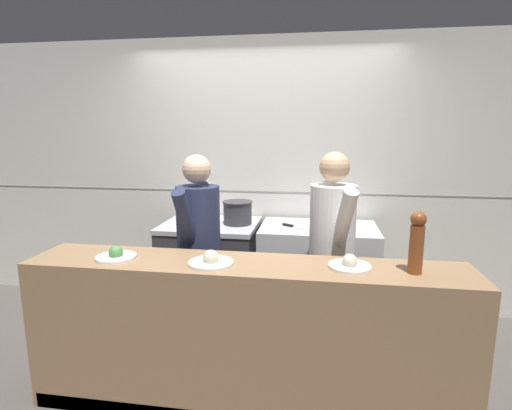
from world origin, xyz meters
TOP-DOWN VIEW (x-y plane):
  - ground_plane at (0.00, 0.00)m, footprint 14.00×14.00m
  - wall_back_tiled at (0.00, 1.33)m, footprint 8.00×0.06m
  - oven_range at (-0.45, 0.93)m, footprint 0.86×0.71m
  - prep_counter at (0.53, 0.93)m, footprint 1.02×0.65m
  - pass_counter at (0.09, -0.26)m, footprint 2.68×0.45m
  - stock_pot at (-0.61, 0.98)m, footprint 0.31×0.31m
  - sauce_pot at (-0.19, 0.93)m, footprint 0.27×0.27m
  - mixing_bowl_steel at (0.45, 0.92)m, footprint 0.22×0.22m
  - chefs_knife at (0.34, 0.85)m, footprint 0.32×0.23m
  - plated_dish_main at (-0.71, -0.30)m, footprint 0.25×0.25m
  - plated_dish_appetiser at (-0.10, -0.31)m, footprint 0.27×0.27m
  - plated_dish_dessert at (0.71, -0.25)m, footprint 0.25×0.25m
  - pepper_mill at (1.06, -0.28)m, footprint 0.09×0.09m
  - chef_head_cook at (-0.35, 0.24)m, footprint 0.36×0.69m
  - chef_sous at (0.63, 0.30)m, footprint 0.41×0.69m

SIDE VIEW (x-z plane):
  - ground_plane at x=0.00m, z-range 0.00..0.00m
  - prep_counter at x=0.53m, z-range 0.00..0.91m
  - oven_range at x=-0.45m, z-range 0.00..0.91m
  - pass_counter at x=0.09m, z-range 0.00..0.95m
  - chef_head_cook at x=-0.35m, z-range 0.09..1.66m
  - chef_sous at x=0.63m, z-range 0.09..1.69m
  - chefs_knife at x=0.34m, z-range 0.91..0.93m
  - mixing_bowl_steel at x=0.45m, z-range 0.91..0.99m
  - plated_dish_main at x=-0.71m, z-range 0.94..1.02m
  - plated_dish_dessert at x=0.71m, z-range 0.94..1.02m
  - plated_dish_appetiser at x=-0.10m, z-range 0.93..1.03m
  - stock_pot at x=-0.61m, z-range 0.91..1.07m
  - sauce_pot at x=-0.19m, z-range 0.91..1.12m
  - pepper_mill at x=1.06m, z-range 0.97..1.32m
  - wall_back_tiled at x=0.00m, z-range 0.00..2.60m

